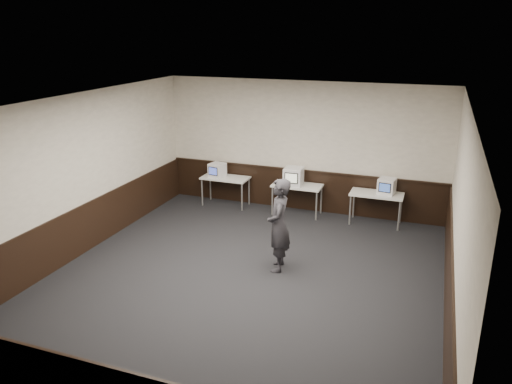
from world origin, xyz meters
TOP-DOWN VIEW (x-y plane):
  - floor at (0.00, 0.00)m, footprint 8.00×8.00m
  - ceiling at (0.00, 0.00)m, footprint 8.00×8.00m
  - back_wall at (0.00, 4.00)m, footprint 7.00×0.00m
  - front_wall at (0.00, -4.00)m, footprint 7.00×0.00m
  - left_wall at (-3.50, 0.00)m, footprint 0.00×8.00m
  - right_wall at (3.50, 0.00)m, footprint 0.00×8.00m
  - wainscot_back at (0.00, 3.98)m, footprint 6.98×0.04m
  - wainscot_left at (-3.48, 0.00)m, footprint 0.04×7.98m
  - wainscot_right at (3.48, 0.00)m, footprint 0.04×7.98m
  - wainscot_rail at (0.00, 3.96)m, footprint 6.98×0.06m
  - desk_left at (-1.90, 3.60)m, footprint 1.20×0.60m
  - desk_center at (0.00, 3.60)m, footprint 1.20×0.60m
  - desk_right at (1.90, 3.60)m, footprint 1.20×0.60m
  - emac_left at (-2.10, 3.55)m, footprint 0.42×0.43m
  - emac_center at (-0.09, 3.55)m, footprint 0.45×0.49m
  - emac_right at (2.10, 3.63)m, footprint 0.42×0.44m
  - person at (0.47, 0.63)m, footprint 0.56×0.73m

SIDE VIEW (x-z plane):
  - floor at x=0.00m, z-range 0.00..0.00m
  - wainscot_back at x=0.00m, z-range 0.00..1.00m
  - wainscot_left at x=-3.48m, z-range 0.00..1.00m
  - wainscot_right at x=3.48m, z-range 0.00..1.00m
  - desk_left at x=-1.90m, z-range 0.30..1.05m
  - desk_center at x=0.00m, z-range 0.30..1.05m
  - desk_right at x=1.90m, z-range 0.30..1.05m
  - person at x=0.47m, z-range 0.00..1.79m
  - emac_left at x=-2.10m, z-range 0.75..1.11m
  - emac_right at x=2.10m, z-range 0.75..1.12m
  - emac_center at x=-0.09m, z-range 0.75..1.19m
  - wainscot_rail at x=0.00m, z-range 1.00..1.04m
  - back_wall at x=0.00m, z-range -1.90..5.10m
  - front_wall at x=0.00m, z-range -1.90..5.10m
  - left_wall at x=-3.50m, z-range -2.40..5.60m
  - right_wall at x=3.50m, z-range -2.40..5.60m
  - ceiling at x=0.00m, z-range 3.20..3.20m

